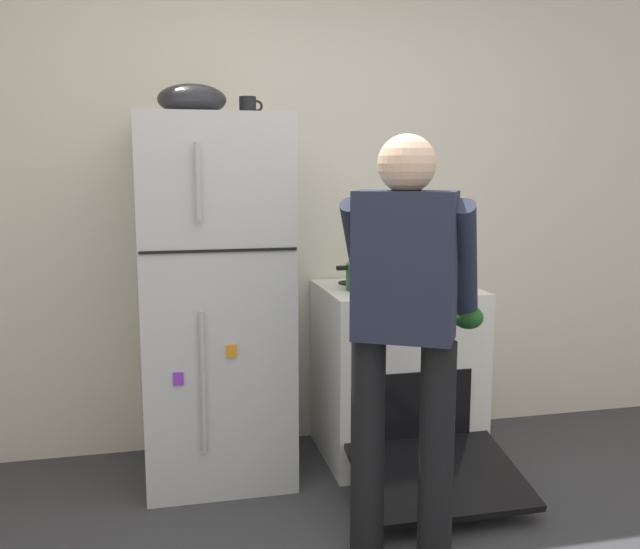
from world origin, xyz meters
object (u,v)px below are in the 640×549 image
stove_range (397,374)px  person_cook (405,313)px  red_pot (370,276)px  mixing_bowl (192,100)px  refrigerator (214,300)px  coffee_mug (248,107)px

stove_range → person_cook: person_cook is taller
red_pot → mixing_bowl: size_ratio=1.08×
refrigerator → red_pot: (0.76, -0.05, 0.10)m
coffee_mug → person_cook: bearing=-65.5°
coffee_mug → mixing_bowl: 0.27m
refrigerator → stove_range: 1.01m
coffee_mug → mixing_bowl: mixing_bowl is taller
coffee_mug → mixing_bowl: size_ratio=0.36×
refrigerator → person_cook: (0.63, -0.92, 0.09)m
refrigerator → coffee_mug: (0.18, 0.05, 0.91)m
refrigerator → mixing_bowl: (-0.08, 0.00, 0.93)m
refrigerator → person_cook: bearing=-55.8°
refrigerator → stove_range: (0.92, -0.02, -0.42)m
refrigerator → red_pot: refrigerator is taller
refrigerator → person_cook: refrigerator is taller
mixing_bowl → coffee_mug: bearing=10.8°
stove_range → mixing_bowl: size_ratio=3.84×
refrigerator → mixing_bowl: size_ratio=5.51×
red_pot → mixing_bowl: bearing=176.6°
person_cook → mixing_bowl: bearing=127.4°
coffee_mug → red_pot: bearing=-9.8°
red_pot → coffee_mug: coffee_mug is taller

